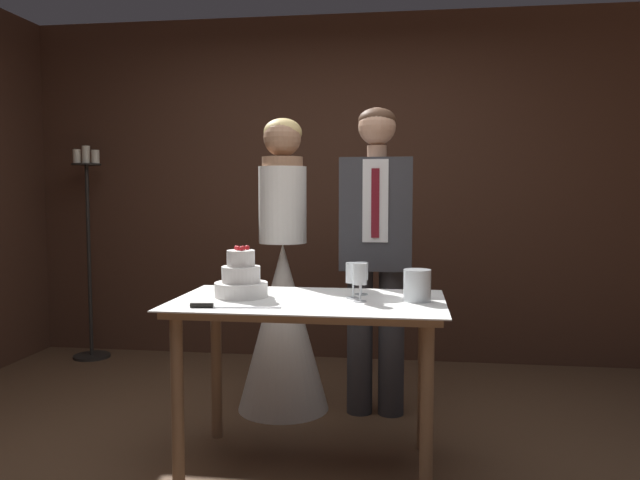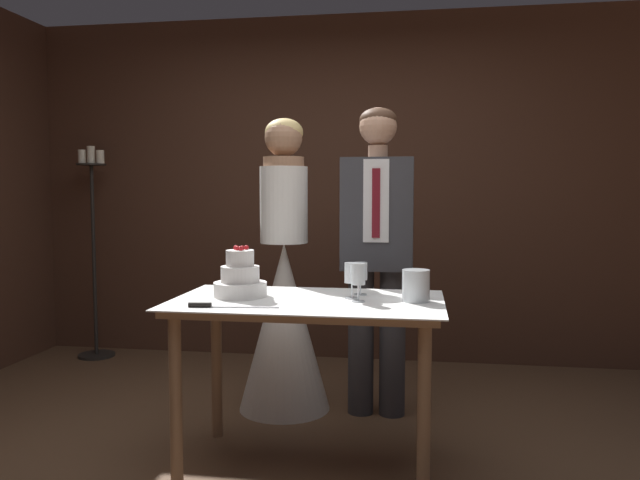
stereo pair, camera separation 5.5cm
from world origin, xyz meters
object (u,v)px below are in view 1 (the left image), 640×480
bride (283,303)px  groom (376,243)px  cake_knife (218,306)px  wine_glass_far (361,272)px  wine_glass_near (353,274)px  cake_table (309,322)px  wine_glass_middle (360,276)px  tiered_cake (241,279)px  candle_stand (89,254)px  hurricane_candle (417,286)px

bride → groom: (0.55, -0.00, 0.36)m
cake_knife → groom: size_ratio=0.22×
cake_knife → wine_glass_far: size_ratio=2.47×
wine_glass_near → wine_glass_far: bearing=75.0°
wine_glass_near → wine_glass_far: 0.11m
groom → cake_table: bearing=-110.1°
wine_glass_middle → bride: bearing=123.6°
wine_glass_middle → tiered_cake: bearing=174.1°
groom → candle_stand: 2.46m
cake_knife → candle_stand: candle_stand is taller
groom → candle_stand: bearing=157.7°
wine_glass_middle → wine_glass_far: (-0.01, 0.20, -0.01)m
wine_glass_middle → bride: bride is taller
bride → wine_glass_middle: bearing=-56.4°
cake_table → wine_glass_middle: (0.24, -0.02, 0.22)m
wine_glass_near → hurricane_candle: 0.30m
hurricane_candle → bride: bride is taller
groom → tiered_cake: bearing=-130.4°
cake_knife → wine_glass_near: wine_glass_near is taller
wine_glass_near → candle_stand: size_ratio=0.10×
wine_glass_near → groom: groom is taller
bride → groom: bearing=-0.1°
wine_glass_near → bride: bearing=124.6°
cake_table → wine_glass_middle: bearing=-5.4°
cake_knife → wine_glass_near: 0.65m
cake_knife → wine_glass_near: bearing=22.9°
bride → hurricane_candle: bearing=-43.0°
hurricane_candle → groom: bearing=107.3°
cake_knife → wine_glass_middle: 0.65m
cake_knife → wine_glass_far: wine_glass_far is taller
cake_table → tiered_cake: (-0.33, 0.04, 0.19)m
wine_glass_middle → hurricane_candle: bearing=11.7°
wine_glass_near → candle_stand: 2.73m
wine_glass_far → cake_knife: bearing=-143.8°
tiered_cake → hurricane_candle: size_ratio=1.74×
cake_table → candle_stand: bearing=139.9°
cake_knife → bride: 1.02m
bride → groom: size_ratio=0.97×
candle_stand → wine_glass_far: bearing=-34.1°
tiered_cake → wine_glass_middle: tiered_cake is taller
cake_table → groom: 0.86m
groom → cake_knife: bearing=-122.1°
cake_table → bride: size_ratio=0.73×
cake_knife → bride: size_ratio=0.23×
wine_glass_far → wine_glass_middle: bearing=-87.4°
cake_table → cake_knife: cake_knife is taller
cake_table → tiered_cake: bearing=173.8°
hurricane_candle → bride: (-0.77, 0.72, -0.23)m
tiered_cake → wine_glass_near: tiered_cake is taller
tiered_cake → wine_glass_far: tiered_cake is taller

